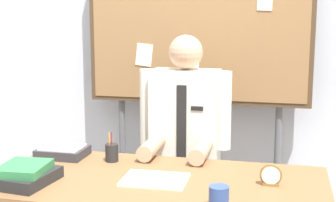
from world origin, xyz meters
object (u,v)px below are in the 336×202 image
(book_stack, at_px, (26,174))
(open_notebook, at_px, (155,180))
(bulletin_board, at_px, (197,31))
(paper_tray, at_px, (63,152))
(coffee_mug, at_px, (219,197))
(desk, at_px, (159,197))
(desk_clock, at_px, (271,176))
(person, at_px, (185,159))
(pen_holder, at_px, (112,152))

(book_stack, bearing_deg, open_notebook, 16.85)
(bulletin_board, xyz_separation_m, open_notebook, (-0.01, -1.04, -0.67))
(paper_tray, bearing_deg, coffee_mug, -29.74)
(paper_tray, bearing_deg, desk, -22.20)
(desk_clock, bearing_deg, bulletin_board, 118.13)
(person, relative_size, paper_tray, 5.35)
(open_notebook, bearing_deg, book_stack, -163.15)
(desk, bearing_deg, bulletin_board, 90.00)
(desk_clock, relative_size, paper_tray, 0.40)
(pen_holder, bearing_deg, person, 51.17)
(desk, distance_m, person, 0.63)
(bulletin_board, height_order, desk_clock, bulletin_board)
(desk, relative_size, open_notebook, 5.18)
(open_notebook, height_order, desk_clock, desk_clock)
(paper_tray, bearing_deg, person, 31.52)
(open_notebook, relative_size, desk_clock, 2.98)
(book_stack, xyz_separation_m, coffee_mug, (0.92, -0.09, 0.00))
(bulletin_board, xyz_separation_m, paper_tray, (-0.62, -0.77, -0.64))
(open_notebook, relative_size, coffee_mug, 3.19)
(open_notebook, relative_size, pen_holder, 1.92)
(person, xyz_separation_m, book_stack, (-0.59, -0.82, 0.13))
(book_stack, relative_size, paper_tray, 1.18)
(pen_holder, bearing_deg, book_stack, -122.25)
(pen_holder, xyz_separation_m, paper_tray, (-0.30, 0.02, -0.02))
(book_stack, distance_m, coffee_mug, 0.92)
(person, bearing_deg, coffee_mug, -70.37)
(open_notebook, distance_m, desk_clock, 0.54)
(coffee_mug, bearing_deg, book_stack, 174.21)
(person, xyz_separation_m, pen_holder, (-0.32, -0.40, 0.13))
(person, height_order, paper_tray, person)
(open_notebook, distance_m, pen_holder, 0.40)
(open_notebook, bearing_deg, pen_holder, 140.66)
(desk, distance_m, coffee_mug, 0.46)
(desk, xyz_separation_m, open_notebook, (-0.01, -0.02, 0.10))
(coffee_mug, xyz_separation_m, paper_tray, (-0.94, 0.54, -0.02))
(book_stack, height_order, coffee_mug, coffee_mug)
(book_stack, bearing_deg, paper_tray, 93.49)
(book_stack, relative_size, open_notebook, 1.00)
(bulletin_board, bearing_deg, open_notebook, -90.72)
(person, bearing_deg, bulletin_board, 90.00)
(open_notebook, relative_size, paper_tray, 1.18)
(open_notebook, bearing_deg, paper_tray, 155.76)
(desk, xyz_separation_m, desk_clock, (0.52, 0.04, 0.14))
(desk, relative_size, coffee_mug, 16.54)
(desk, height_order, paper_tray, paper_tray)
(desk_clock, relative_size, coffee_mug, 1.07)
(book_stack, height_order, paper_tray, book_stack)
(desk, height_order, coffee_mug, coffee_mug)
(person, relative_size, desk_clock, 13.52)
(book_stack, bearing_deg, coffee_mug, -5.79)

